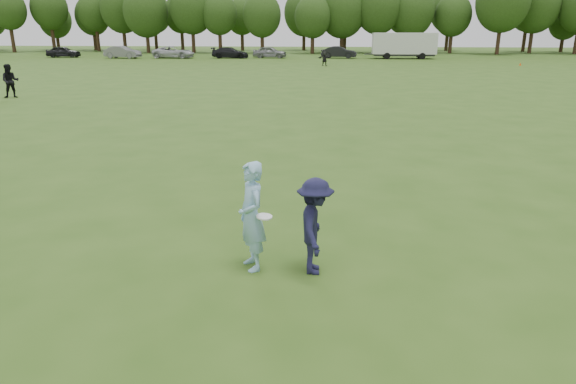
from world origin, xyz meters
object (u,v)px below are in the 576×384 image
(defender, at_px, (315,226))
(car_e, at_px, (270,52))
(car_a, at_px, (63,52))
(cargo_trailer, at_px, (404,44))
(car_b, at_px, (123,52))
(thrower, at_px, (252,216))
(player_far_d, at_px, (325,58))
(player_far_a, at_px, (10,81))
(car_c, at_px, (174,52))
(field_cone, at_px, (520,64))
(car_f, at_px, (339,52))
(car_d, at_px, (230,53))

(defender, xyz_separation_m, car_e, (-8.00, 61.27, -0.09))
(car_a, height_order, cargo_trailer, cargo_trailer)
(car_b, relative_size, cargo_trailer, 0.52)
(thrower, relative_size, defender, 1.14)
(player_far_d, xyz_separation_m, cargo_trailer, (9.93, 13.24, 1.00))
(player_far_a, height_order, player_far_d, player_far_a)
(thrower, distance_m, car_c, 62.88)
(player_far_d, relative_size, car_a, 0.36)
(thrower, bearing_deg, defender, 59.45)
(thrower, xyz_separation_m, car_e, (-6.91, 61.20, -0.21))
(defender, bearing_deg, thrower, 85.15)
(defender, relative_size, cargo_trailer, 0.19)
(thrower, xyz_separation_m, field_cone, (21.39, 50.15, -0.81))
(car_b, bearing_deg, defender, -147.56)
(cargo_trailer, bearing_deg, player_far_d, -126.87)
(car_e, distance_m, car_f, 9.07)
(car_b, xyz_separation_m, car_f, (28.11, 2.63, -0.02))
(car_e, distance_m, field_cone, 30.38)
(field_cone, bearing_deg, car_d, 163.01)
(defender, xyz_separation_m, player_far_d, (-0.60, 47.94, -0.06))
(player_far_a, relative_size, car_d, 0.41)
(car_d, relative_size, car_e, 1.08)
(car_d, height_order, field_cone, car_d)
(player_far_a, bearing_deg, car_d, 57.66)
(car_a, distance_m, car_d, 22.54)
(defender, distance_m, car_f, 61.63)
(defender, bearing_deg, cargo_trailer, -10.01)
(car_a, distance_m, car_f, 36.76)
(car_b, relative_size, car_f, 1.03)
(player_far_a, bearing_deg, defender, -73.06)
(thrower, bearing_deg, car_c, 170.95)
(player_far_a, relative_size, car_b, 0.42)
(car_c, xyz_separation_m, field_cone, (40.81, -9.65, -0.60))
(car_a, height_order, car_c, car_c)
(car_e, bearing_deg, cargo_trailer, -86.43)
(defender, relative_size, car_c, 0.31)
(player_far_a, bearing_deg, player_far_d, 31.76)
(defender, bearing_deg, player_far_a, 40.08)
(car_a, height_order, car_d, car_a)
(defender, relative_size, field_cone, 5.59)
(player_far_a, distance_m, car_c, 38.87)
(defender, xyz_separation_m, car_f, (1.06, 61.62, -0.09))
(player_far_a, distance_m, player_far_d, 32.34)
(car_a, bearing_deg, car_b, -102.04)
(car_e, height_order, cargo_trailer, cargo_trailer)
(defender, height_order, car_d, defender)
(car_b, height_order, field_cone, car_b)
(car_e, bearing_deg, car_f, -83.92)
(thrower, height_order, cargo_trailer, cargo_trailer)
(thrower, distance_m, field_cone, 54.53)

